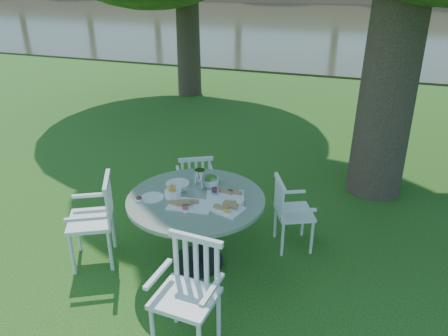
% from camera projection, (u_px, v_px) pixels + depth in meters
% --- Properties ---
extents(ground, '(140.00, 140.00, 0.00)m').
position_uv_depth(ground, '(219.00, 238.00, 5.26)').
color(ground, '#143F0D').
rests_on(ground, ground).
extents(table, '(1.43, 1.43, 0.82)m').
position_uv_depth(table, '(196.00, 210.00, 4.56)').
color(table, black).
rests_on(table, ground).
extents(chair_ne, '(0.55, 0.56, 0.85)m').
position_uv_depth(chair_ne, '(287.00, 208.00, 4.93)').
color(chair_ne, white).
rests_on(chair_ne, ground).
extents(chair_nw, '(0.57, 0.56, 0.85)m').
position_uv_depth(chair_nw, '(196.00, 180.00, 5.58)').
color(chair_nw, white).
rests_on(chair_nw, ground).
extents(chair_sw, '(0.65, 0.66, 0.99)m').
position_uv_depth(chair_sw, '(99.00, 214.00, 4.66)').
color(chair_sw, white).
rests_on(chair_sw, ground).
extents(chair_se, '(0.52, 0.49, 0.97)m').
position_uv_depth(chair_se, '(190.00, 284.00, 3.64)').
color(chair_se, white).
rests_on(chair_se, ground).
extents(tableware, '(1.11, 0.76, 0.22)m').
position_uv_depth(tableware, '(198.00, 192.00, 4.53)').
color(tableware, white).
rests_on(tableware, table).
extents(river, '(100.00, 28.00, 0.12)m').
position_uv_depth(river, '(352.00, 24.00, 25.03)').
color(river, '#2F321D').
rests_on(river, ground).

